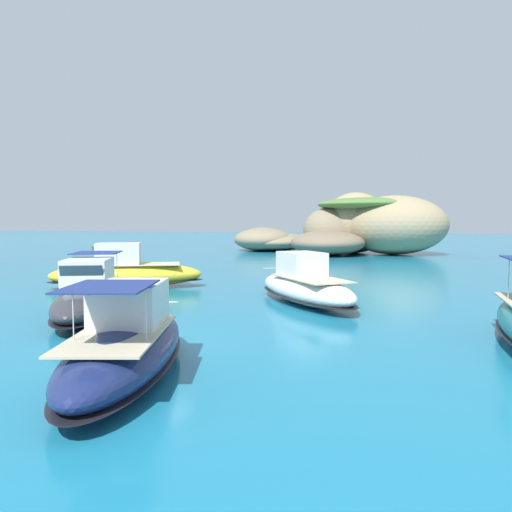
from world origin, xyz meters
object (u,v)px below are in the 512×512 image
at_px(motorboat_navy, 127,345).
at_px(islet_small, 272,240).
at_px(motorboat_white, 305,286).
at_px(motorboat_charcoal, 91,297).
at_px(islet_large, 366,225).
at_px(motorboat_yellow, 126,273).

bearing_deg(motorboat_navy, islet_small, 103.38).
distance_m(motorboat_white, motorboat_navy, 14.19).
xyz_separation_m(motorboat_charcoal, motorboat_white, (8.75, 7.09, 0.00)).
bearing_deg(motorboat_charcoal, islet_large, 82.05).
bearing_deg(motorboat_charcoal, motorboat_navy, -46.00).
bearing_deg(islet_small, islet_large, -15.52).
relative_size(islet_large, motorboat_navy, 2.49).
relative_size(motorboat_white, motorboat_navy, 0.96).
height_order(motorboat_white, motorboat_yellow, motorboat_yellow).
bearing_deg(motorboat_white, islet_large, 91.99).
height_order(islet_large, motorboat_navy, islet_large).
height_order(motorboat_charcoal, motorboat_navy, motorboat_charcoal).
bearing_deg(motorboat_yellow, motorboat_navy, -55.74).
bearing_deg(motorboat_navy, motorboat_white, 81.72).
height_order(motorboat_charcoal, motorboat_yellow, motorboat_yellow).
relative_size(islet_small, motorboat_charcoal, 1.68).
bearing_deg(motorboat_white, islet_small, 109.20).
height_order(islet_small, motorboat_navy, islet_small).
relative_size(islet_large, islet_small, 1.45).
xyz_separation_m(islet_small, motorboat_charcoal, (8.23, -55.87, -0.68)).
distance_m(islet_small, motorboat_yellow, 46.67).
bearing_deg(motorboat_yellow, islet_large, 74.63).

